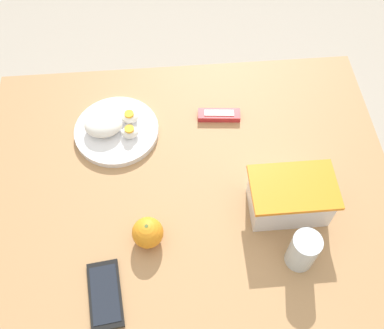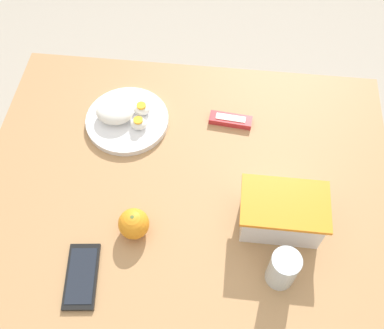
# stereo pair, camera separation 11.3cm
# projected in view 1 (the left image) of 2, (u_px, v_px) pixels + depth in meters

# --- Properties ---
(ground_plane) EXTENTS (10.00, 10.00, 0.00)m
(ground_plane) POSITION_uv_depth(u_px,v_px,m) (190.00, 284.00, 1.76)
(ground_plane) COLOR #B2A899
(table) EXTENTS (1.05, 0.88, 0.74)m
(table) POSITION_uv_depth(u_px,v_px,m) (189.00, 209.00, 1.20)
(table) COLOR #AD7F51
(table) RESTS_ON ground_plane
(food_container) EXTENTS (0.20, 0.13, 0.11)m
(food_container) POSITION_uv_depth(u_px,v_px,m) (290.00, 199.00, 1.06)
(food_container) COLOR white
(food_container) RESTS_ON table
(orange_fruit) EXTENTS (0.07, 0.07, 0.07)m
(orange_fruit) POSITION_uv_depth(u_px,v_px,m) (148.00, 233.00, 1.03)
(orange_fruit) COLOR orange
(orange_fruit) RESTS_ON table
(rice_plate) EXTENTS (0.23, 0.23, 0.06)m
(rice_plate) POSITION_uv_depth(u_px,v_px,m) (114.00, 129.00, 1.21)
(rice_plate) COLOR white
(rice_plate) RESTS_ON table
(candy_bar) EXTENTS (0.12, 0.05, 0.02)m
(candy_bar) POSITION_uv_depth(u_px,v_px,m) (219.00, 115.00, 1.25)
(candy_bar) COLOR #B7282D
(candy_bar) RESTS_ON table
(cell_phone) EXTENTS (0.09, 0.16, 0.01)m
(cell_phone) POSITION_uv_depth(u_px,v_px,m) (105.00, 295.00, 0.98)
(cell_phone) COLOR black
(cell_phone) RESTS_ON table
(drinking_glass) EXTENTS (0.06, 0.06, 0.11)m
(drinking_glass) POSITION_uv_depth(u_px,v_px,m) (303.00, 251.00, 0.99)
(drinking_glass) COLOR silver
(drinking_glass) RESTS_ON table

